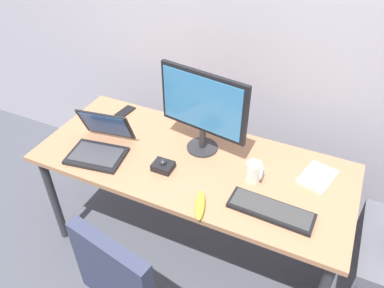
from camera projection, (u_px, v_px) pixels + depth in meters
The scene contains 11 objects.
ground_plane at pixel (192, 242), 2.54m from camera, with size 8.00×8.00×0.00m, color #454750.
back_wall at pixel (244, 1), 2.19m from camera, with size 6.00×0.10×2.80m, color #A29CA8.
desk at pixel (192, 170), 2.13m from camera, with size 1.76×0.74×0.73m.
monitor_main at pixel (203, 107), 2.00m from camera, with size 0.52×0.18×0.49m.
keyboard at pixel (271, 210), 1.79m from camera, with size 0.41×0.15×0.03m.
laptop at pixel (100, 144), 2.12m from camera, with size 0.36×0.36×0.22m.
trackball_mouse at pixel (163, 166), 2.02m from camera, with size 0.11×0.09×0.07m.
coffee_mug at pixel (254, 171), 1.94m from camera, with size 0.09×0.08×0.11m.
paper_notepad at pixel (318, 177), 1.98m from camera, with size 0.15×0.21×0.01m, color white.
cell_phone at pixel (125, 112), 2.47m from camera, with size 0.07×0.14×0.01m, color black.
banana at pixel (200, 205), 1.80m from camera, with size 0.19×0.04×0.04m, color yellow.
Camera 1 is at (0.66, -1.44, 2.09)m, focal length 35.09 mm.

